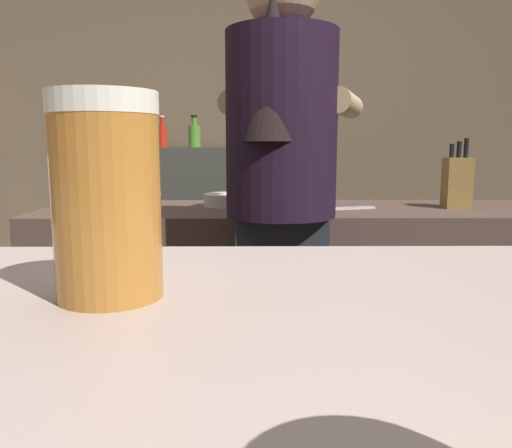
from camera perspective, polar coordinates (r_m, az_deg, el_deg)
name	(u,v)px	position (r m, az deg, el deg)	size (l,w,h in m)	color
wall_back	(232,113)	(3.54, -2.72, 12.31)	(5.20, 0.10, 2.70)	brown
prep_counter	(304,313)	(2.16, 5.41, -9.89)	(2.10, 0.60, 0.88)	#4F3A32
back_shelf	(197,235)	(3.31, -6.56, -1.22)	(0.80, 0.36, 1.12)	#3B3C35
bartender	(280,196)	(1.59, 2.74, 3.19)	(0.50, 0.55, 1.69)	#252830
knife_block	(457,182)	(2.18, 21.51, 4.40)	(0.10, 0.08, 0.28)	olive
mixing_bowl	(226,200)	(2.11, -3.31, 2.70)	(0.19, 0.19, 0.05)	silver
chefs_knife	(346,208)	(2.04, 10.00, 1.74)	(0.24, 0.03, 0.01)	silver
pint_glass_near	(107,197)	(0.38, -16.28, 2.92)	(0.08, 0.08, 0.15)	#BF7A2F
bottle_olive_oil	(137,133)	(3.23, -13.15, 9.86)	(0.06, 0.06, 0.22)	#52803D
bottle_soy	(195,135)	(3.23, -6.87, 9.83)	(0.07, 0.07, 0.20)	#4F8B2E
bottle_hot_sauce	(162,135)	(3.36, -10.40, 9.73)	(0.06, 0.06, 0.20)	red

